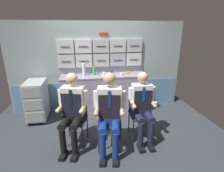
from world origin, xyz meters
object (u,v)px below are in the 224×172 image
at_px(folding_chair_by_counter, 140,109).
at_px(crew_member_by_counter, 143,104).
at_px(folding_chair_left, 76,114).
at_px(paper_cup_tan, 111,72).
at_px(crew_member_left, 72,108).
at_px(service_trolley, 37,100).
at_px(water_bottle_short, 84,69).
at_px(crew_member_right, 109,109).
at_px(folding_chair_right, 110,116).
at_px(snack_banana, 128,73).

height_order(folding_chair_by_counter, crew_member_by_counter, crew_member_by_counter).
height_order(folding_chair_left, paper_cup_tan, paper_cup_tan).
height_order(crew_member_left, folding_chair_by_counter, crew_member_left).
xyz_separation_m(service_trolley, crew_member_by_counter, (2.05, -1.10, 0.23)).
distance_m(crew_member_left, folding_chair_by_counter, 1.25).
bearing_deg(crew_member_by_counter, paper_cup_tan, 105.23).
relative_size(crew_member_left, water_bottle_short, 4.14).
bearing_deg(paper_cup_tan, crew_member_right, -100.43).
relative_size(crew_member_right, paper_cup_tan, 14.89).
bearing_deg(paper_cup_tan, folding_chair_left, -126.41).
bearing_deg(crew_member_left, service_trolley, 127.37).
distance_m(service_trolley, folding_chair_by_counter, 2.26).
relative_size(folding_chair_left, folding_chair_right, 1.00).
bearing_deg(folding_chair_right, folding_chair_left, 161.73).
bearing_deg(paper_cup_tan, water_bottle_short, 179.69).
distance_m(water_bottle_short, paper_cup_tan, 0.65).
bearing_deg(crew_member_left, crew_member_right, -17.94).
distance_m(folding_chair_left, folding_chair_by_counter, 1.19).
height_order(folding_chair_left, crew_member_by_counter, crew_member_by_counter).
xyz_separation_m(folding_chair_left, crew_member_right, (0.56, -0.35, 0.21)).
xyz_separation_m(folding_chair_left, crew_member_by_counter, (1.18, -0.17, 0.17)).
relative_size(folding_chair_right, crew_member_right, 0.65).
relative_size(folding_chair_left, crew_member_by_counter, 0.68).
bearing_deg(crew_member_by_counter, folding_chair_right, -177.34).
bearing_deg(crew_member_right, folding_chair_by_counter, 28.79).
relative_size(service_trolley, folding_chair_left, 1.04).
height_order(folding_chair_right, crew_member_right, crew_member_right).
xyz_separation_m(folding_chair_right, paper_cup_tan, (0.24, 1.32, 0.45)).
height_order(folding_chair_left, folding_chair_by_counter, same).
height_order(service_trolley, folding_chair_by_counter, service_trolley).
distance_m(crew_member_right, folding_chair_by_counter, 0.75).
bearing_deg(snack_banana, water_bottle_short, 179.38).
xyz_separation_m(crew_member_right, paper_cup_tan, (0.27, 1.47, 0.25)).
relative_size(folding_chair_left, snack_banana, 5.04).
bearing_deg(crew_member_left, folding_chair_left, 75.06).
bearing_deg(paper_cup_tan, snack_banana, -1.11).
height_order(folding_chair_left, water_bottle_short, water_bottle_short).
bearing_deg(folding_chair_right, paper_cup_tan, 79.57).
xyz_separation_m(folding_chair_right, folding_chair_by_counter, (0.60, 0.19, 0.00)).
distance_m(service_trolley, crew_member_by_counter, 2.34).
bearing_deg(water_bottle_short, service_trolley, -169.72).
distance_m(crew_member_right, snack_banana, 1.63).
distance_m(folding_chair_right, paper_cup_tan, 1.41).
relative_size(crew_member_left, snack_banana, 7.57).
bearing_deg(folding_chair_left, folding_chair_by_counter, -0.18).
height_order(crew_member_left, crew_member_right, crew_member_right).
xyz_separation_m(crew_member_left, folding_chair_right, (0.63, -0.04, -0.19)).
distance_m(service_trolley, crew_member_left, 1.39).
relative_size(folding_chair_right, crew_member_by_counter, 0.68).
bearing_deg(crew_member_by_counter, crew_member_left, 179.46).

